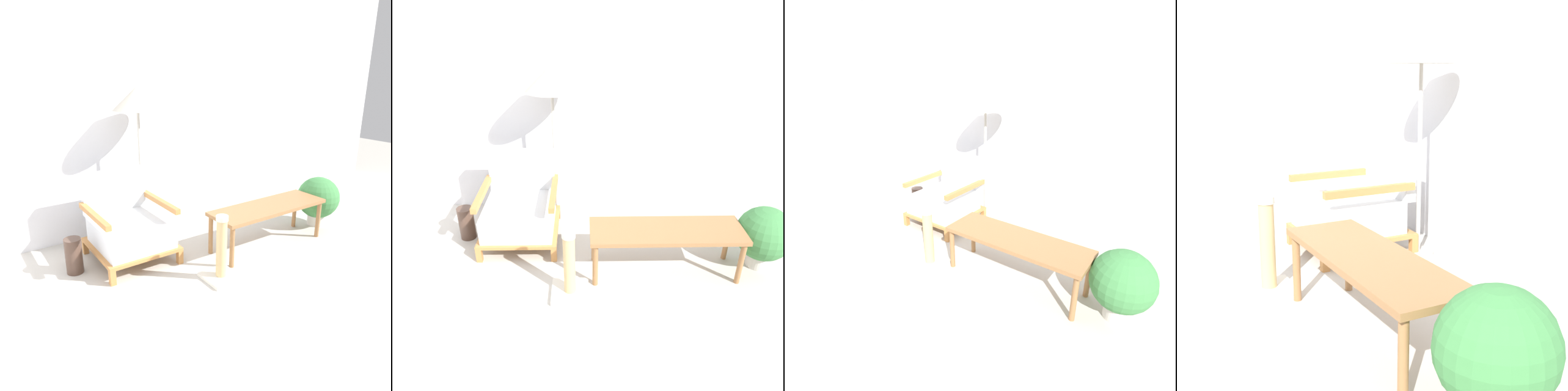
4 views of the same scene
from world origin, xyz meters
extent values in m
plane|color=#B7B2A8|center=(0.00, 0.00, 0.00)|extent=(14.00, 14.00, 0.00)
cube|color=silver|center=(0.00, 2.05, 1.35)|extent=(8.00, 0.06, 2.70)
cube|color=#B2753D|center=(-0.81, 1.00, 0.07)|extent=(0.05, 0.05, 0.13)
cube|color=#B2753D|center=(-0.15, 1.00, 0.07)|extent=(0.05, 0.05, 0.13)
cube|color=#B2753D|center=(-0.81, 1.68, 0.07)|extent=(0.05, 0.05, 0.13)
cube|color=#B2753D|center=(-0.15, 1.68, 0.07)|extent=(0.05, 0.05, 0.13)
cube|color=#B2753D|center=(-0.48, 1.34, 0.15)|extent=(0.71, 0.73, 0.03)
cube|color=silver|center=(-0.48, 1.32, 0.27)|extent=(0.63, 0.63, 0.22)
cube|color=silver|center=(-0.48, 1.67, 0.59)|extent=(0.63, 0.08, 0.41)
cube|color=#B2753D|center=(-0.80, 1.34, 0.50)|extent=(0.05, 0.67, 0.05)
cube|color=#B2753D|center=(-0.16, 1.34, 0.50)|extent=(0.05, 0.67, 0.05)
cylinder|color=#B7B2A8|center=(-0.16, 1.73, 0.01)|extent=(0.22, 0.22, 0.03)
cylinder|color=#B7B2A8|center=(-0.16, 1.73, 0.68)|extent=(0.03, 0.03, 1.30)
cone|color=#B2AD9E|center=(-0.16, 1.73, 1.44)|extent=(0.49, 0.49, 0.23)
cube|color=olive|center=(0.78, 0.84, 0.41)|extent=(1.25, 0.40, 0.04)
cylinder|color=olive|center=(0.20, 0.68, 0.19)|extent=(0.04, 0.04, 0.39)
cylinder|color=olive|center=(1.37, 0.68, 0.19)|extent=(0.04, 0.04, 0.39)
cylinder|color=olive|center=(0.20, 1.00, 0.19)|extent=(0.04, 0.04, 0.39)
cylinder|color=olive|center=(1.37, 1.00, 0.19)|extent=(0.04, 0.04, 0.39)
cylinder|color=#473328|center=(-1.01, 1.38, 0.16)|extent=(0.15, 0.15, 0.32)
cylinder|color=beige|center=(1.63, 0.91, 0.06)|extent=(0.19, 0.19, 0.13)
sphere|color=#3D7F42|center=(1.63, 0.91, 0.33)|extent=(0.46, 0.46, 0.46)
cube|color=beige|center=(0.00, 0.58, 0.01)|extent=(0.29, 0.29, 0.03)
cylinder|color=tan|center=(0.00, 0.58, 0.28)|extent=(0.09, 0.09, 0.51)
cylinder|color=beige|center=(0.00, 0.58, 0.56)|extent=(0.10, 0.10, 0.04)
camera|label=1|loc=(-1.78, -1.68, 1.74)|focal=35.00mm
camera|label=2|loc=(0.10, -1.72, 2.12)|focal=35.00mm
camera|label=3|loc=(1.85, -1.16, 1.72)|focal=28.00mm
camera|label=4|loc=(2.97, -0.30, 1.28)|focal=50.00mm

